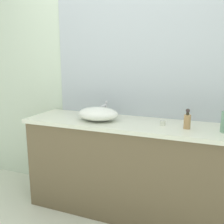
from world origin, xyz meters
TOP-DOWN VIEW (x-y plane):
  - bathroom_wall_rear at (0.00, 0.73)m, footprint 6.00×0.06m
  - vanity_counter at (-0.01, 0.43)m, footprint 1.79×0.51m
  - wall_mirror_panel at (-0.01, 0.69)m, footprint 1.58×0.01m
  - sink_basin at (-0.26, 0.40)m, footprint 0.36×0.29m
  - faucet at (-0.26, 0.56)m, footprint 0.03×0.14m
  - soap_dispenser at (0.49, 0.40)m, footprint 0.05×0.05m
  - candle_jar at (0.30, 0.43)m, footprint 0.04×0.04m

SIDE VIEW (x-z plane):
  - vanity_counter at x=-0.01m, z-range 0.00..0.84m
  - candle_jar at x=0.30m, z-range 0.84..0.88m
  - sink_basin at x=-0.26m, z-range 0.84..0.96m
  - soap_dispenser at x=0.49m, z-range 0.83..0.99m
  - faucet at x=-0.26m, z-range 0.86..1.00m
  - bathroom_wall_rear at x=0.00m, z-range 0.00..2.60m
  - wall_mirror_panel at x=-0.01m, z-range 0.84..1.94m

